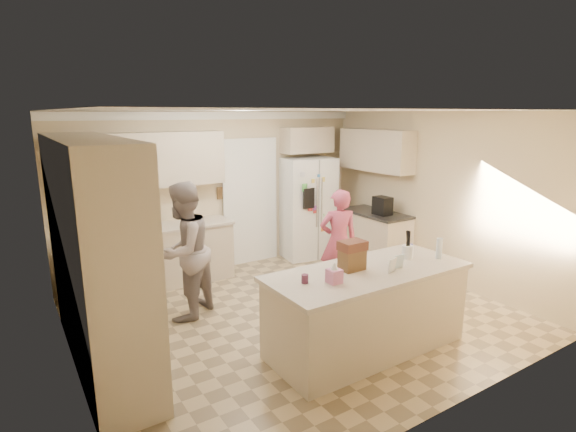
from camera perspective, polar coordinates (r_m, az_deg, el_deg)
floor at (r=5.98m, az=1.03°, el=-12.61°), size 5.20×4.60×0.02m
ceiling at (r=5.40m, az=1.14°, el=13.36°), size 5.20×4.60×0.02m
wall_back at (r=7.54m, az=-8.74°, el=3.10°), size 5.20×0.02×2.60m
wall_front at (r=3.92m, az=20.34°, el=-6.83°), size 5.20×0.02×2.60m
wall_left at (r=4.68m, az=-26.64°, el=-4.24°), size 0.02×4.60×2.60m
wall_right at (r=7.30m, az=18.40°, el=2.26°), size 0.02×4.60×2.60m
crown_back at (r=7.38m, az=-8.91°, el=12.49°), size 5.20×0.08×0.12m
pantry_bank at (r=4.94m, az=-23.19°, el=-4.56°), size 0.60×2.60×2.35m
back_base_cab at (r=7.07m, az=-16.01°, el=-5.10°), size 2.20×0.60×0.88m
back_countertop at (r=6.94m, az=-16.22°, el=-1.51°), size 2.24×0.63×0.04m
back_upper_cab at (r=6.90m, az=-17.08°, el=6.81°), size 2.20×0.35×0.80m
doorway_opening at (r=7.79m, az=-4.89°, el=1.65°), size 0.90×0.06×2.10m
doorway_casing at (r=7.76m, az=-4.77°, el=1.61°), size 1.02×0.03×2.22m
wall_frame_upper at (r=7.47m, az=-8.53°, el=4.96°), size 0.15×0.02×0.20m
wall_frame_lower at (r=7.51m, az=-8.47°, el=2.92°), size 0.15×0.02×0.20m
refrigerator at (r=8.12m, az=2.42°, el=1.07°), size 0.99×0.82×1.80m
fridge_seam at (r=7.84m, az=3.91°, el=0.62°), size 0.02×0.02×1.78m
fridge_dispenser at (r=7.66m, az=2.66°, el=2.25°), size 0.22×0.03×0.35m
fridge_handle_l at (r=7.77m, az=3.70°, el=1.64°), size 0.02×0.02×0.85m
fridge_handle_r at (r=7.83m, az=4.29°, el=1.72°), size 0.02×0.02×0.85m
over_fridge_cab at (r=8.10m, az=2.48°, el=9.61°), size 0.95×0.35×0.45m
right_base_cab at (r=7.92m, az=10.93°, el=-2.89°), size 0.60×1.20×0.88m
right_countertop at (r=7.80m, az=11.02°, el=0.35°), size 0.63×1.24×0.04m
right_upper_cab at (r=7.88m, az=11.06°, el=8.20°), size 0.35×1.50×0.70m
coffee_maker at (r=7.60m, az=11.90°, el=1.29°), size 0.22×0.28×0.30m
island_base at (r=5.12m, az=9.96°, el=-11.84°), size 2.20×0.90×0.88m
island_top at (r=4.95m, az=10.17°, el=-7.00°), size 2.28×0.96×0.05m
utensil_crock at (r=5.40m, az=14.95°, el=-4.44°), size 0.13×0.13×0.15m
tissue_box at (r=4.51m, az=5.89°, el=-7.60°), size 0.13×0.13×0.14m
tissue_plume at (r=4.47m, az=5.92°, el=-6.28°), size 0.08×0.08×0.08m
dollhouse_body at (r=4.88m, az=8.13°, el=-5.53°), size 0.26×0.18×0.22m
dollhouse_roof at (r=4.83m, az=8.19°, el=-3.74°), size 0.28×0.20×0.10m
jam_jar at (r=4.49m, az=2.16°, el=-7.97°), size 0.07×0.07×0.09m
greeting_card_a at (r=4.88m, az=13.12°, el=-6.12°), size 0.12×0.06×0.16m
greeting_card_b at (r=5.02m, az=13.91°, el=-5.63°), size 0.12×0.05×0.16m
water_bottle at (r=5.48m, az=18.64°, el=-3.92°), size 0.07×0.07×0.24m
shaker_salt at (r=5.63m, az=14.83°, el=-4.01°), size 0.05×0.05×0.09m
shaker_pepper at (r=5.68m, az=15.31°, el=-3.89°), size 0.05×0.05×0.09m
teen_boy at (r=5.81m, az=-13.09°, el=-4.36°), size 1.08×1.03×1.75m
teen_girl at (r=6.54m, az=6.41°, el=-3.20°), size 0.65×0.54×1.52m
fridge_magnets at (r=7.83m, az=3.95°, el=0.61°), size 0.76×0.02×1.44m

